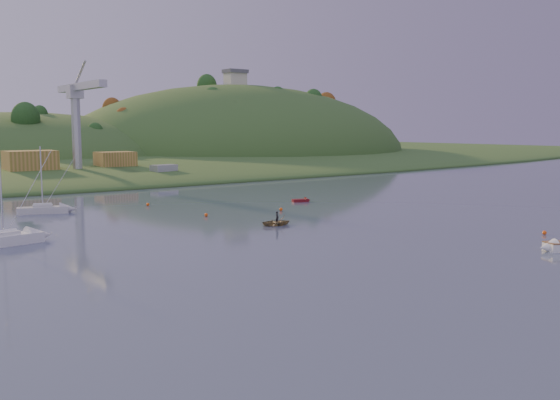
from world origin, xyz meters
TOP-DOWN VIEW (x-y plane):
  - ground at (0.00, 0.00)m, footprint 500.00×500.00m
  - shore_slope at (0.00, 165.00)m, footprint 640.00×150.00m
  - hill_center at (10.00, 210.00)m, footprint 140.00×120.00m
  - hill_right at (95.00, 195.00)m, footprint 150.00×130.00m
  - hilltop_house at (95.00, 195.00)m, footprint 9.00×7.00m
  - hillside_trees at (0.00, 185.00)m, footprint 280.00×50.00m
  - wharf at (5.00, 122.00)m, footprint 42.00×16.00m
  - shed_west at (-8.00, 123.00)m, footprint 11.00×8.00m
  - shed_east at (13.00, 124.00)m, footprint 9.00×7.00m
  - dock_crane at (2.00, 118.39)m, footprint 3.20×28.00m
  - sailboat_near at (-32.51, 42.90)m, footprint 8.43×3.82m
  - sailboat_far at (-21.74, 65.99)m, footprint 7.45×4.15m
  - canoe at (-0.66, 36.38)m, footprint 4.17×3.27m
  - paddler at (-0.66, 36.38)m, footprint 0.46×0.63m
  - red_tender at (18.28, 54.33)m, footprint 3.44×1.97m
  - work_vessel at (18.62, 108.00)m, footprint 15.14×8.18m
  - buoy_0 at (20.42, 11.66)m, footprint 0.50×0.50m
  - buoy_1 at (8.02, 47.14)m, footprint 0.50×0.50m
  - buoy_3 at (-5.62, 64.79)m, footprint 0.50×0.50m
  - buoy_4 at (-4.14, 48.68)m, footprint 0.50×0.50m

SIDE VIEW (x-z plane):
  - ground at x=0.00m, z-range 0.00..0.00m
  - shore_slope at x=0.00m, z-range -3.50..3.50m
  - hill_center at x=10.00m, z-range -18.00..18.00m
  - hill_right at x=95.00m, z-range -30.00..30.00m
  - hillside_trees at x=0.00m, z-range -16.00..16.00m
  - red_tender at x=18.28m, z-range -0.32..0.79m
  - buoy_0 at x=20.42m, z-range 0.00..0.50m
  - buoy_1 at x=8.02m, z-range 0.00..0.50m
  - buoy_3 at x=-5.62m, z-range 0.00..0.50m
  - buoy_4 at x=-4.14m, z-range 0.00..0.50m
  - canoe at x=-0.66m, z-range 0.00..0.79m
  - sailboat_far at x=-21.74m, z-range -4.29..5.62m
  - sailboat_near at x=-32.51m, z-range -4.91..6.38m
  - paddler at x=-0.66m, z-range 0.00..1.58m
  - wharf at x=5.00m, z-range 0.00..2.40m
  - work_vessel at x=18.62m, z-range -0.53..3.16m
  - shed_east at x=13.00m, z-range 2.40..6.40m
  - shed_west at x=-8.00m, z-range 2.40..7.20m
  - dock_crane at x=2.00m, z-range 7.02..27.32m
  - hilltop_house at x=95.00m, z-range 30.18..36.63m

